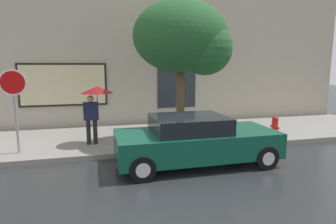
# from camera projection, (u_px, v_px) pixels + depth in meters

# --- Properties ---
(ground_plane) EXTENTS (60.00, 60.00, 0.00)m
(ground_plane) POSITION_uv_depth(u_px,v_px,m) (177.00, 165.00, 7.88)
(ground_plane) COLOR #282B2D
(sidewalk) EXTENTS (20.00, 4.00, 0.15)m
(sidewalk) POSITION_uv_depth(u_px,v_px,m) (155.00, 136.00, 10.74)
(sidewalk) COLOR gray
(sidewalk) RESTS_ON ground
(building_facade) EXTENTS (20.00, 0.67, 7.00)m
(building_facade) POSITION_uv_depth(u_px,v_px,m) (142.00, 48.00, 12.56)
(building_facade) COLOR #B2A893
(building_facade) RESTS_ON ground
(parked_car) EXTENTS (4.42, 1.94, 1.37)m
(parked_car) POSITION_uv_depth(u_px,v_px,m) (195.00, 140.00, 7.86)
(parked_car) COLOR #0F4C38
(parked_car) RESTS_ON ground
(fire_hydrant) EXTENTS (0.30, 0.44, 0.77)m
(fire_hydrant) POSITION_uv_depth(u_px,v_px,m) (275.00, 127.00, 10.34)
(fire_hydrant) COLOR red
(fire_hydrant) RESTS_ON sidewalk
(pedestrian_with_umbrella) EXTENTS (1.05, 1.05, 1.92)m
(pedestrian_with_umbrella) POSITION_uv_depth(u_px,v_px,m) (95.00, 98.00, 9.23)
(pedestrian_with_umbrella) COLOR black
(pedestrian_with_umbrella) RESTS_ON sidewalk
(street_tree) EXTENTS (3.17, 2.69, 4.71)m
(street_tree) POSITION_uv_depth(u_px,v_px,m) (186.00, 39.00, 9.28)
(street_tree) COLOR #4C3823
(street_tree) RESTS_ON sidewalk
(stop_sign) EXTENTS (0.76, 0.10, 2.49)m
(stop_sign) POSITION_uv_depth(u_px,v_px,m) (14.00, 95.00, 8.17)
(stop_sign) COLOR gray
(stop_sign) RESTS_ON sidewalk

